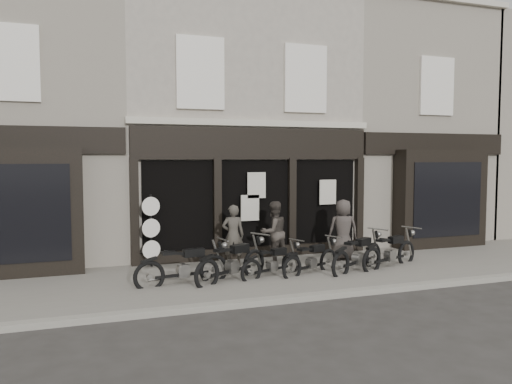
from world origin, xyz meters
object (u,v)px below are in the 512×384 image
object	(u,v)px
motorcycle_4	(358,257)
advert_sign_post	(151,234)
motorcycle_0	(184,270)
motorcycle_1	(232,266)
man_right	(343,230)
man_centre	(274,232)
motorcycle_2	(272,265)
motorcycle_3	(311,262)
motorcycle_5	(390,254)
man_left	(233,235)

from	to	relation	value
motorcycle_4	advert_sign_post	size ratio (longest dim) A/B	1.03
motorcycle_0	motorcycle_4	bearing A→B (deg)	-9.34
motorcycle_1	man_right	xyz separation A→B (m)	(3.65, 1.16, 0.54)
motorcycle_0	man_centre	world-z (taller)	man_centre
advert_sign_post	motorcycle_4	bearing A→B (deg)	-37.13
motorcycle_2	man_centre	distance (m)	1.61
motorcycle_2	motorcycle_3	bearing A→B (deg)	-23.78
motorcycle_2	motorcycle_5	size ratio (longest dim) A/B	0.85
motorcycle_1	motorcycle_5	distance (m)	4.44
motorcycle_0	motorcycle_5	world-z (taller)	same
motorcycle_0	man_left	world-z (taller)	man_left
motorcycle_4	motorcycle_1	bearing A→B (deg)	149.99
man_centre	advert_sign_post	world-z (taller)	advert_sign_post
motorcycle_2	man_left	xyz separation A→B (m)	(-0.60, 1.41, 0.58)
motorcycle_2	advert_sign_post	xyz separation A→B (m)	(-2.73, 1.98, 0.63)
man_right	man_centre	bearing A→B (deg)	8.32
motorcycle_5	man_centre	bearing A→B (deg)	132.19
motorcycle_0	man_left	distance (m)	2.25
motorcycle_3	man_left	world-z (taller)	man_left
motorcycle_2	motorcycle_3	xyz separation A→B (m)	(1.05, -0.04, 0.01)
motorcycle_4	motorcycle_0	bearing A→B (deg)	150.53
motorcycle_2	advert_sign_post	world-z (taller)	advert_sign_post
motorcycle_3	motorcycle_5	xyz separation A→B (m)	(2.34, -0.00, 0.05)
motorcycle_5	advert_sign_post	bearing A→B (deg)	140.54
motorcycle_5	man_right	bearing A→B (deg)	103.23
advert_sign_post	motorcycle_3	bearing A→B (deg)	-42.48
motorcycle_4	man_centre	size ratio (longest dim) A/B	1.24
motorcycle_1	advert_sign_post	world-z (taller)	advert_sign_post
motorcycle_4	man_left	distance (m)	3.37
motorcycle_0	motorcycle_3	distance (m)	3.29
man_left	man_centre	distance (m)	1.17
man_left	man_right	distance (m)	3.21
motorcycle_3	man_right	size ratio (longest dim) A/B	1.10
motorcycle_0	motorcycle_3	bearing A→B (deg)	-7.93
motorcycle_5	advert_sign_post	world-z (taller)	advert_sign_post
motorcycle_2	motorcycle_4	distance (m)	2.35
motorcycle_4	man_right	distance (m)	1.41
motorcycle_4	motorcycle_2	bearing A→B (deg)	148.17
motorcycle_1	motorcycle_5	size ratio (longest dim) A/B	0.98
motorcycle_2	motorcycle_4	size ratio (longest dim) A/B	0.87
advert_sign_post	motorcycle_5	bearing A→B (deg)	-32.64
man_right	motorcycle_3	bearing A→B (deg)	52.44
motorcycle_0	advert_sign_post	size ratio (longest dim) A/B	1.11
motorcycle_0	motorcycle_5	distance (m)	5.63
motorcycle_5	man_right	size ratio (longest dim) A/B	1.26
motorcycle_3	motorcycle_5	distance (m)	2.34
motorcycle_0	motorcycle_4	world-z (taller)	motorcycle_4
motorcycle_4	man_right	world-z (taller)	man_right
motorcycle_1	motorcycle_5	bearing A→B (deg)	-29.15
man_right	motorcycle_1	bearing A→B (deg)	33.19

